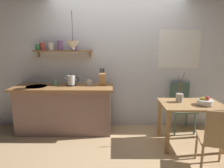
{
  "coord_description": "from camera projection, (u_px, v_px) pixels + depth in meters",
  "views": [
    {
      "loc": [
        -0.08,
        -3.13,
        1.68
      ],
      "look_at": [
        -0.1,
        0.25,
        0.95
      ],
      "focal_mm": 30.62,
      "sensor_mm": 36.0,
      "label": 1
    }
  ],
  "objects": [
    {
      "name": "electric_kettle",
      "position": [
        71.0,
        81.0,
        3.55
      ],
      "size": [
        0.26,
        0.18,
        0.22
      ],
      "color": "black",
      "rests_on": "kitchen_counter"
    },
    {
      "name": "dining_table",
      "position": [
        191.0,
        111.0,
        3.11
      ],
      "size": [
        0.98,
        0.64,
        0.72
      ],
      "color": "tan",
      "rests_on": "ground_plane"
    },
    {
      "name": "dining_chair_near",
      "position": [
        216.0,
        138.0,
        2.44
      ],
      "size": [
        0.47,
        0.51,
        0.89
      ],
      "color": "tan",
      "rests_on": "ground_plane"
    },
    {
      "name": "ground_plane",
      "position": [
        117.0,
        139.0,
        3.41
      ],
      "size": [
        14.0,
        14.0,
        0.0
      ],
      "primitive_type": "plane",
      "color": "tan"
    },
    {
      "name": "twig_vase",
      "position": [
        179.0,
        97.0,
        3.15
      ],
      "size": [
        0.12,
        0.12,
        0.5
      ],
      "color": "#B7B2A8",
      "rests_on": "dining_table"
    },
    {
      "name": "dining_chair_far",
      "position": [
        181.0,
        104.0,
        3.71
      ],
      "size": [
        0.45,
        0.43,
        0.92
      ],
      "color": "#4C6B5B",
      "rests_on": "ground_plane"
    },
    {
      "name": "knife_block",
      "position": [
        102.0,
        79.0,
        3.56
      ],
      "size": [
        0.11,
        0.16,
        0.33
      ],
      "color": "tan",
      "rests_on": "kitchen_counter"
    },
    {
      "name": "wall_shelf",
      "position": [
        59.0,
        48.0,
        3.56
      ],
      "size": [
        1.09,
        0.2,
        0.32
      ],
      "color": "brown"
    },
    {
      "name": "coffee_mug_spare",
      "position": [
        89.0,
        82.0,
        3.58
      ],
      "size": [
        0.12,
        0.08,
        0.11
      ],
      "color": "white",
      "rests_on": "kitchen_counter"
    },
    {
      "name": "pendant_lamp",
      "position": [
        73.0,
        45.0,
        3.27
      ],
      "size": [
        0.23,
        0.23,
        0.64
      ],
      "color": "black"
    },
    {
      "name": "kitchen_counter",
      "position": [
        65.0,
        109.0,
        3.63
      ],
      "size": [
        1.83,
        0.63,
        0.9
      ],
      "color": "gray",
      "rests_on": "ground_plane"
    },
    {
      "name": "fruit_bowl",
      "position": [
        205.0,
        102.0,
        2.99
      ],
      "size": [
        0.24,
        0.24,
        0.15
      ],
      "color": "silver",
      "rests_on": "dining_table"
    },
    {
      "name": "back_wall",
      "position": [
        128.0,
        60.0,
        3.76
      ],
      "size": [
        6.8,
        0.11,
        2.7
      ],
      "color": "silver",
      "rests_on": "ground_plane"
    },
    {
      "name": "coffee_mug_by_sink",
      "position": [
        55.0,
        83.0,
        3.57
      ],
      "size": [
        0.13,
        0.09,
        0.09
      ],
      "color": "slate",
      "rests_on": "kitchen_counter"
    }
  ]
}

